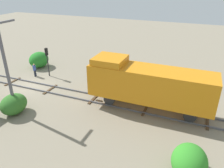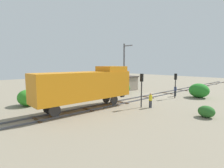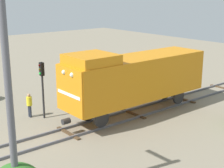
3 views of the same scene
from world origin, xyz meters
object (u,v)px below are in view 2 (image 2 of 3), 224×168
object	(u,v)px
worker_near_track	(175,90)
relay_hut	(128,83)
traffic_signal_mid	(142,84)
locomotive	(86,85)
traffic_signal_near	(176,81)
worker_by_signal	(151,99)
catenary_mast	(124,67)

from	to	relation	value
worker_near_track	relay_hut	bearing A→B (deg)	-16.37
traffic_signal_mid	relay_hut	size ratio (longest dim) A/B	1.12
locomotive	traffic_signal_near	distance (m)	13.80
locomotive	worker_near_track	bearing A→B (deg)	-99.12
traffic_signal_near	relay_hut	xyz separation A→B (m)	(10.70, -1.21, -1.17)
traffic_signal_mid	worker_by_signal	size ratio (longest dim) A/B	2.31
worker_by_signal	locomotive	bearing A→B (deg)	-101.55
worker_by_signal	catenary_mast	size ratio (longest dim) A/B	0.20
worker_by_signal	relay_hut	xyz separation A→B (m)	(11.70, -8.66, 0.40)
traffic_signal_mid	worker_near_track	xyz separation A→B (m)	(1.00, -9.65, -1.74)
worker_by_signal	relay_hut	size ratio (longest dim) A/B	0.49
traffic_signal_mid	worker_near_track	world-z (taller)	traffic_signal_mid
locomotive	worker_near_track	size ratio (longest dim) A/B	6.82
traffic_signal_near	catenary_mast	xyz separation A→B (m)	(8.14, 2.39, 1.92)
locomotive	catenary_mast	size ratio (longest dim) A/B	1.37
traffic_signal_near	catenary_mast	world-z (taller)	catenary_mast
traffic_signal_mid	relay_hut	xyz separation A→B (m)	(10.90, -9.32, -1.35)
traffic_signal_near	catenary_mast	size ratio (longest dim) A/B	0.43
traffic_signal_near	worker_near_track	xyz separation A→B (m)	(0.80, -1.53, -1.56)
relay_hut	locomotive	bearing A→B (deg)	117.14
worker_by_signal	catenary_mast	world-z (taller)	catenary_mast
traffic_signal_near	catenary_mast	bearing A→B (deg)	16.38
relay_hut	worker_near_track	bearing A→B (deg)	-178.12
worker_near_track	catenary_mast	world-z (taller)	catenary_mast
relay_hut	traffic_signal_near	bearing A→B (deg)	173.57
locomotive	traffic_signal_mid	xyz separation A→B (m)	(-3.40, -5.31, -0.03)
locomotive	worker_by_signal	distance (m)	7.51
worker_by_signal	worker_near_track	bearing A→B (deg)	124.89
locomotive	catenary_mast	bearing A→B (deg)	-65.87
worker_near_track	traffic_signal_near	bearing A→B (deg)	99.36
locomotive	relay_hut	bearing A→B (deg)	-62.86
locomotive	relay_hut	xyz separation A→B (m)	(7.50, -14.63, -1.38)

